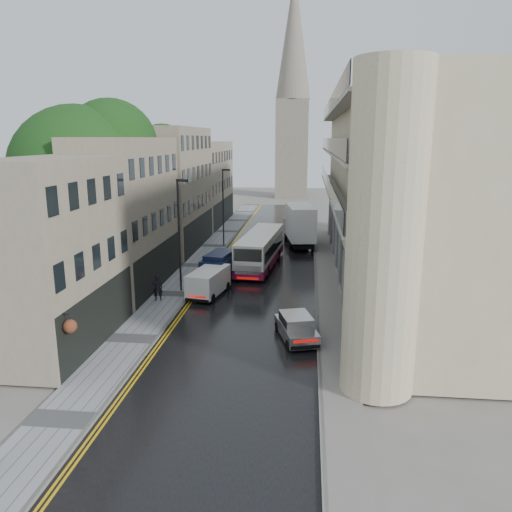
% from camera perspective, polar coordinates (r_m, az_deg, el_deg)
% --- Properties ---
extents(ground, '(200.00, 200.00, 0.00)m').
position_cam_1_polar(ground, '(18.55, -7.66, -23.44)').
color(ground, slate).
rests_on(ground, ground).
extents(road, '(9.00, 85.00, 0.02)m').
position_cam_1_polar(road, '(43.50, 0.80, -1.40)').
color(road, black).
rests_on(road, ground).
extents(left_sidewalk, '(2.70, 85.00, 0.12)m').
position_cam_1_polar(left_sidewalk, '(44.38, -6.74, -1.13)').
color(left_sidewalk, gray).
rests_on(left_sidewalk, ground).
extents(right_sidewalk, '(1.80, 85.00, 0.12)m').
position_cam_1_polar(right_sidewalk, '(43.35, 7.93, -1.51)').
color(right_sidewalk, slate).
rests_on(right_sidewalk, ground).
extents(old_shop_row, '(4.50, 56.00, 12.00)m').
position_cam_1_polar(old_shop_row, '(46.61, -10.62, 6.86)').
color(old_shop_row, gray).
rests_on(old_shop_row, ground).
extents(modern_block, '(8.00, 40.00, 14.00)m').
position_cam_1_polar(modern_block, '(41.12, 15.20, 7.19)').
color(modern_block, beige).
rests_on(modern_block, ground).
extents(church_spire, '(6.40, 6.40, 40.00)m').
position_cam_1_polar(church_spire, '(96.86, 4.25, 18.59)').
color(church_spire, gray).
rests_on(church_spire, ground).
extents(tree_near, '(10.56, 10.56, 13.89)m').
position_cam_1_polar(tree_near, '(38.28, -19.35, 6.40)').
color(tree_near, black).
rests_on(tree_near, ground).
extents(tree_far, '(9.24, 9.24, 12.46)m').
position_cam_1_polar(tree_far, '(50.26, -12.69, 7.48)').
color(tree_far, black).
rests_on(tree_far, ground).
extents(cream_bus, '(3.43, 11.10, 2.98)m').
position_cam_1_polar(cream_bus, '(41.02, -1.83, -0.15)').
color(cream_bus, white).
rests_on(cream_bus, road).
extents(white_lorry, '(3.73, 8.51, 4.32)m').
position_cam_1_polar(white_lorry, '(50.51, 3.98, 3.16)').
color(white_lorry, white).
rests_on(white_lorry, road).
extents(silver_hatchback, '(2.70, 4.19, 1.45)m').
position_cam_1_polar(silver_hatchback, '(26.95, 3.76, -9.23)').
color(silver_hatchback, '#A8A8AD').
rests_on(silver_hatchback, road).
extents(white_van, '(2.61, 4.57, 1.95)m').
position_cam_1_polar(white_van, '(34.97, -7.66, -3.54)').
color(white_van, white).
rests_on(white_van, road).
extents(navy_van, '(2.69, 4.96, 2.40)m').
position_cam_1_polar(navy_van, '(38.49, -6.08, -1.57)').
color(navy_van, '#0E1633').
rests_on(navy_van, road).
extents(pedestrian, '(0.79, 0.65, 1.85)m').
position_cam_1_polar(pedestrian, '(35.04, -11.18, -3.56)').
color(pedestrian, black).
rests_on(pedestrian, left_sidewalk).
extents(lamp_post_near, '(0.92, 0.54, 8.12)m').
position_cam_1_polar(lamp_post_near, '(36.34, -8.77, 2.24)').
color(lamp_post_near, black).
rests_on(lamp_post_near, left_sidewalk).
extents(lamp_post_far, '(0.90, 0.50, 7.87)m').
position_cam_1_polar(lamp_post_far, '(51.73, -3.77, 5.51)').
color(lamp_post_far, black).
rests_on(lamp_post_far, left_sidewalk).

